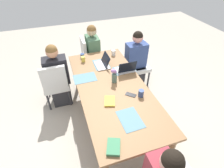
{
  "coord_description": "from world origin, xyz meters",
  "views": [
    {
      "loc": [
        1.94,
        -0.65,
        2.44
      ],
      "look_at": [
        0.0,
        0.0,
        0.79
      ],
      "focal_mm": 28.02,
      "sensor_mm": 36.0,
      "label": 1
    }
  ],
  "objects": [
    {
      "name": "dining_table",
      "position": [
        0.0,
        0.0,
        0.67
      ],
      "size": [
        2.27,
        1.02,
        0.74
      ],
      "color": "olive",
      "rests_on": "ground_plane"
    },
    {
      "name": "placemat_head_right_left_near",
      "position": [
        0.67,
        0.01,
        0.74
      ],
      "size": [
        0.37,
        0.27,
        0.0
      ],
      "primitive_type": "cube",
      "rotation": [
        0.0,
        0.0,
        3.17
      ],
      "color": "slate",
      "rests_on": "dining_table"
    },
    {
      "name": "chair_far_left_mid",
      "position": [
        -0.9,
        0.84,
        0.5
      ],
      "size": [
        0.44,
        0.44,
        0.9
      ],
      "color": "silver",
      "rests_on": "ground_plane"
    },
    {
      "name": "laptop_head_left_left_far",
      "position": [
        -0.61,
        0.04,
        0.78
      ],
      "size": [
        0.32,
        0.22,
        0.2
      ],
      "color": "silver",
      "rests_on": "dining_table"
    },
    {
      "name": "laptop_far_left_mid",
      "position": [
        -0.32,
        0.35,
        0.78
      ],
      "size": [
        0.22,
        0.32,
        0.21
      ],
      "color": "silver",
      "rests_on": "dining_table"
    },
    {
      "name": "placemat_far_left_mid",
      "position": [
        -0.37,
        0.35,
        0.74
      ],
      "size": [
        0.28,
        0.37,
        0.0
      ],
      "primitive_type": "cube",
      "rotation": [
        0.0,
        0.0,
        -1.53
      ],
      "color": "slate",
      "rests_on": "dining_table"
    },
    {
      "name": "person_head_left_left_far",
      "position": [
        -1.4,
        0.04,
        0.53
      ],
      "size": [
        0.4,
        0.36,
        1.19
      ],
      "color": "#2D2D33",
      "rests_on": "ground_plane"
    },
    {
      "name": "person_near_right_near",
      "position": [
        -0.76,
        -0.77,
        0.53
      ],
      "size": [
        0.36,
        0.4,
        1.19
      ],
      "color": "#2D2D33",
      "rests_on": "ground_plane"
    },
    {
      "name": "placemat_near_right_near",
      "position": [
        -0.34,
        -0.35,
        0.74
      ],
      "size": [
        0.26,
        0.36,
        0.0
      ],
      "primitive_type": "cube",
      "rotation": [
        0.0,
        0.0,
        1.56
      ],
      "color": "slate",
      "rests_on": "dining_table"
    },
    {
      "name": "coffee_mug_near_right",
      "position": [
        -1.0,
        -0.26,
        0.78
      ],
      "size": [
        0.07,
        0.07,
        0.08
      ],
      "primitive_type": "cylinder",
      "color": "#33477A",
      "rests_on": "dining_table"
    },
    {
      "name": "flower_vase",
      "position": [
        -0.1,
        0.07,
        0.86
      ],
      "size": [
        0.09,
        0.1,
        0.25
      ],
      "color": "#4C6B60",
      "rests_on": "dining_table"
    },
    {
      "name": "ground_plane",
      "position": [
        0.0,
        0.0,
        0.0
      ],
      "size": [
        10.0,
        10.0,
        0.0
      ],
      "primitive_type": "plane",
      "color": "#B2A899"
    },
    {
      "name": "phone_black",
      "position": [
        0.26,
        0.2,
        0.74
      ],
      "size": [
        0.15,
        0.16,
        0.01
      ],
      "primitive_type": "cube",
      "rotation": [
        0.0,
        0.0,
        0.82
      ],
      "color": "black",
      "rests_on": "dining_table"
    },
    {
      "name": "coffee_mug_centre_left",
      "position": [
        -0.91,
        0.34,
        0.79
      ],
      "size": [
        0.08,
        0.08,
        0.1
      ],
      "primitive_type": "cylinder",
      "color": "white",
      "rests_on": "dining_table"
    },
    {
      "name": "placemat_head_left_left_far",
      "position": [
        -0.66,
        0.02,
        0.74
      ],
      "size": [
        0.37,
        0.27,
        0.0
      ],
      "primitive_type": "cube",
      "rotation": [
        0.0,
        0.0,
        -0.02
      ],
      "color": "slate",
      "rests_on": "dining_table"
    },
    {
      "name": "coffee_mug_near_left",
      "position": [
        0.33,
        0.32,
        0.79
      ],
      "size": [
        0.08,
        0.08,
        0.11
      ],
      "primitive_type": "cylinder",
      "color": "#33477A",
      "rests_on": "dining_table"
    },
    {
      "name": "person_far_left_mid",
      "position": [
        -0.82,
        0.78,
        0.53
      ],
      "size": [
        0.36,
        0.4,
        1.19
      ],
      "color": "#2D2D33",
      "rests_on": "ground_plane"
    },
    {
      "name": "chair_head_left_left_far",
      "position": [
        -1.46,
        -0.04,
        0.5
      ],
      "size": [
        0.44,
        0.44,
        0.9
      ],
      "color": "silver",
      "rests_on": "ground_plane"
    },
    {
      "name": "book_blue_cover",
      "position": [
        0.98,
        -0.31,
        0.76
      ],
      "size": [
        0.24,
        0.2,
        0.04
      ],
      "primitive_type": "cube",
      "rotation": [
        0.0,
        0.0,
        -0.39
      ],
      "color": "#3D7F56",
      "rests_on": "dining_table"
    },
    {
      "name": "book_red_cover",
      "position": [
        0.3,
        -0.13,
        0.75
      ],
      "size": [
        0.23,
        0.2,
        0.03
      ],
      "primitive_type": "cube",
      "rotation": [
        0.0,
        0.0,
        -0.32
      ],
      "color": "gold",
      "rests_on": "dining_table"
    },
    {
      "name": "coffee_mug_centre_right",
      "position": [
        -0.86,
        -0.27,
        0.79
      ],
      "size": [
        0.07,
        0.07,
        0.1
      ],
      "primitive_type": "cylinder",
      "color": "#DBC64C",
      "rests_on": "dining_table"
    },
    {
      "name": "chair_near_right_near",
      "position": [
        -0.69,
        -0.83,
        0.5
      ],
      "size": [
        0.44,
        0.44,
        0.9
      ],
      "color": "silver",
      "rests_on": "ground_plane"
    }
  ]
}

